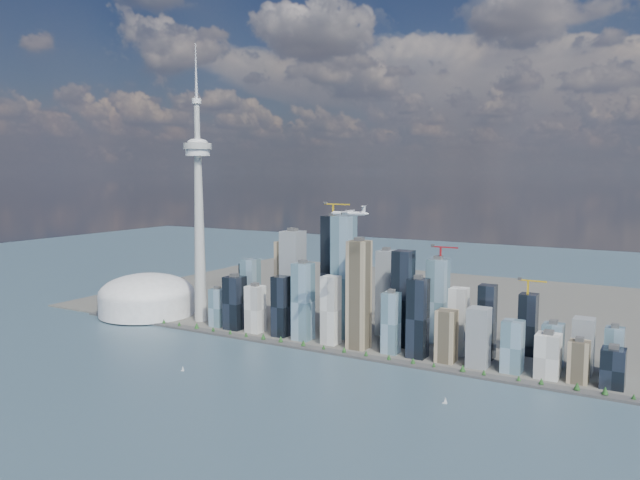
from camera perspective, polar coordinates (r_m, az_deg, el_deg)
The scene contains 10 objects.
ground at distance 891.73m, azimuth -9.10°, elevation -13.77°, with size 4000.00×4000.00×0.00m, color #374E60.
seawall at distance 1086.72m, azimuth -0.67°, elevation -9.90°, with size 1100.00×22.00×4.00m, color #383838.
land at distance 1480.82m, azimuth 8.26°, elevation -5.63°, with size 1400.00×900.00×3.00m, color #4C4C47.
shoreline_trees at distance 1084.86m, azimuth -0.67°, elevation -9.56°, with size 960.53×7.20×8.80m.
skyscraper_cluster at distance 1116.23m, azimuth 4.26°, elevation -5.60°, with size 736.00×142.00×244.21m.
needle_tower at distance 1270.82m, azimuth -11.02°, elevation 3.03°, with size 56.00×56.00×550.50m.
dome_stadium at distance 1383.20m, azimuth -15.53°, elevation -5.03°, with size 200.00×200.00×86.00m.
airplane at distance 953.56m, azimuth 2.71°, elevation 2.50°, with size 60.67×53.89×14.82m.
sailboat_west at distance 998.50m, azimuth -12.44°, elevation -11.47°, with size 6.26×1.74×8.72m.
sailboat_east at distance 863.50m, azimuth 11.36°, elevation -14.27°, with size 6.98×1.92×9.74m.
Camera 1 is at (531.17, -648.97, 303.12)m, focal length 35.00 mm.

